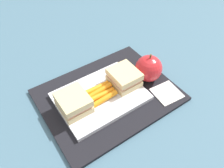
{
  "coord_description": "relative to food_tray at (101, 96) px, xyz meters",
  "views": [
    {
      "loc": [
        -0.22,
        -0.34,
        0.47
      ],
      "look_at": [
        0.01,
        0.0,
        0.04
      ],
      "focal_mm": 35.64,
      "sensor_mm": 36.0,
      "label": 1
    }
  ],
  "objects": [
    {
      "name": "sandwich_half_left",
      "position": [
        -0.08,
        0.0,
        0.03
      ],
      "size": [
        0.07,
        0.08,
        0.04
      ],
      "color": "#DBC189",
      "rests_on": "food_tray"
    },
    {
      "name": "paper_napkin",
      "position": [
        0.16,
        -0.09,
        -0.0
      ],
      "size": [
        0.08,
        0.08,
        0.0
      ],
      "primitive_type": "cube",
      "rotation": [
        0.0,
        0.0,
        -0.09
      ],
      "color": "white",
      "rests_on": "lunchbag_mat"
    },
    {
      "name": "apple",
      "position": [
        0.15,
        -0.01,
        0.03
      ],
      "size": [
        0.08,
        0.08,
        0.09
      ],
      "color": "red",
      "rests_on": "lunchbag_mat"
    },
    {
      "name": "food_tray",
      "position": [
        0.0,
        0.0,
        0.0
      ],
      "size": [
        0.23,
        0.17,
        0.01
      ],
      "primitive_type": "cube",
      "color": "white",
      "rests_on": "lunchbag_mat"
    },
    {
      "name": "carrot_sticks_bundle",
      "position": [
        0.0,
        -0.0,
        0.01
      ],
      "size": [
        0.08,
        0.06,
        0.02
      ],
      "color": "orange",
      "rests_on": "food_tray"
    },
    {
      "name": "ground_plane",
      "position": [
        0.03,
        0.0,
        -0.02
      ],
      "size": [
        2.4,
        2.4,
        0.0
      ],
      "primitive_type": "plane",
      "color": "#42667A"
    },
    {
      "name": "sandwich_half_right",
      "position": [
        0.08,
        0.0,
        0.03
      ],
      "size": [
        0.07,
        0.08,
        0.04
      ],
      "color": "#DBC189",
      "rests_on": "food_tray"
    },
    {
      "name": "lunchbag_mat",
      "position": [
        0.03,
        0.0,
        -0.01
      ],
      "size": [
        0.36,
        0.28,
        0.01
      ],
      "primitive_type": "cube",
      "color": "black",
      "rests_on": "ground_plane"
    }
  ]
}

